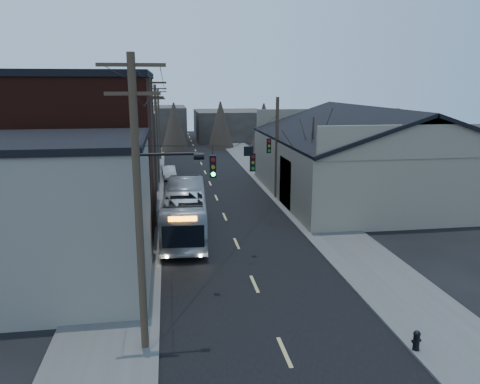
% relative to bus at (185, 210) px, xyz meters
% --- Properties ---
extents(road_surface, '(9.00, 110.00, 0.02)m').
position_rel_bus_xyz_m(road_surface, '(3.00, 13.48, -1.54)').
color(road_surface, black).
rests_on(road_surface, ground).
extents(sidewalk_left, '(4.00, 110.00, 0.12)m').
position_rel_bus_xyz_m(sidewalk_left, '(-3.50, 13.48, -1.49)').
color(sidewalk_left, '#474744').
rests_on(sidewalk_left, ground).
extents(sidewalk_right, '(4.00, 110.00, 0.12)m').
position_rel_bus_xyz_m(sidewalk_right, '(9.50, 13.48, -1.49)').
color(sidewalk_right, '#474744').
rests_on(sidewalk_right, ground).
extents(building_clapboard, '(8.00, 8.00, 7.00)m').
position_rel_bus_xyz_m(building_clapboard, '(-6.00, -7.52, 1.95)').
color(building_clapboard, gray).
rests_on(building_clapboard, ground).
extents(building_brick, '(10.00, 12.00, 10.00)m').
position_rel_bus_xyz_m(building_brick, '(-7.00, 3.48, 3.45)').
color(building_brick, '#33110B').
rests_on(building_brick, ground).
extents(building_left_far, '(9.00, 14.00, 7.00)m').
position_rel_bus_xyz_m(building_left_far, '(-6.50, 19.48, 1.95)').
color(building_left_far, '#2F2B26').
rests_on(building_left_far, ground).
extents(warehouse, '(16.16, 20.60, 7.73)m').
position_rel_bus_xyz_m(warehouse, '(16.00, 8.48, 1.14)').
color(warehouse, gray).
rests_on(warehouse, ground).
extents(building_far_left, '(10.00, 12.00, 6.00)m').
position_rel_bus_xyz_m(building_far_left, '(-3.00, 48.48, 1.45)').
color(building_far_left, '#2F2B26').
rests_on(building_far_left, ground).
extents(building_far_right, '(12.00, 14.00, 5.00)m').
position_rel_bus_xyz_m(building_far_right, '(10.00, 53.48, 0.95)').
color(building_far_right, '#2F2B26').
rests_on(building_far_right, ground).
extents(bare_tree, '(0.40, 0.40, 7.20)m').
position_rel_bus_xyz_m(bare_tree, '(9.50, 3.48, 2.05)').
color(bare_tree, black).
rests_on(bare_tree, ground).
extents(utility_lines, '(11.24, 45.28, 10.50)m').
position_rel_bus_xyz_m(utility_lines, '(-0.11, 7.62, 3.40)').
color(utility_lines, '#382B1E').
rests_on(utility_lines, ground).
extents(bus, '(3.22, 11.27, 3.11)m').
position_rel_bus_xyz_m(bus, '(0.00, 0.00, 0.00)').
color(bus, '#A2A7AE').
rests_on(bus, ground).
extents(parked_car, '(1.59, 3.90, 1.26)m').
position_rel_bus_xyz_m(parked_car, '(-0.97, 18.68, -0.92)').
color(parked_car, '#999CA0').
rests_on(parked_car, ground).
extents(fire_hydrant, '(0.36, 0.26, 0.75)m').
position_rel_bus_xyz_m(fire_hydrant, '(7.70, -15.25, -1.03)').
color(fire_hydrant, black).
rests_on(fire_hydrant, sidewalk_right).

